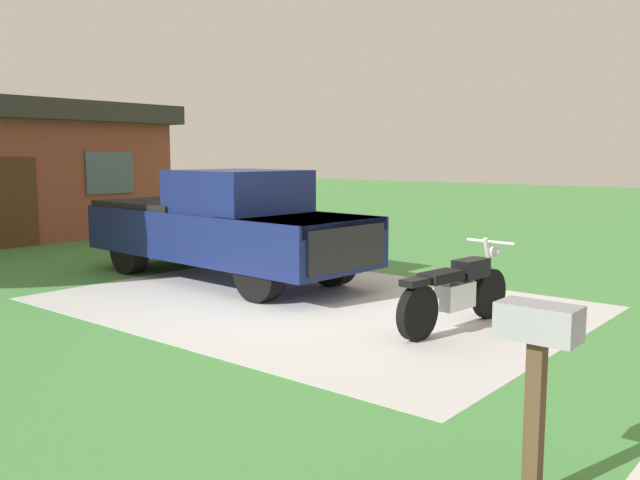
# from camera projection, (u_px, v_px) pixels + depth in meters

# --- Properties ---
(ground_plane) EXTENTS (80.00, 80.00, 0.00)m
(ground_plane) POSITION_uv_depth(u_px,v_px,m) (311.00, 303.00, 9.77)
(ground_plane) COLOR #468941
(driveway_pad) EXTENTS (5.37, 7.38, 0.01)m
(driveway_pad) POSITION_uv_depth(u_px,v_px,m) (311.00, 303.00, 9.77)
(driveway_pad) COLOR silver
(driveway_pad) RESTS_ON ground
(motorcycle) EXTENTS (2.21, 0.70, 1.09)m
(motorcycle) POSITION_uv_depth(u_px,v_px,m) (457.00, 291.00, 8.30)
(motorcycle) COLOR black
(motorcycle) RESTS_ON ground
(pickup_truck) EXTENTS (2.27, 5.71, 1.90)m
(pickup_truck) POSITION_uv_depth(u_px,v_px,m) (222.00, 224.00, 11.58)
(pickup_truck) COLOR black
(pickup_truck) RESTS_ON ground
(mailbox) EXTENTS (0.26, 0.48, 1.26)m
(mailbox) POSITION_uv_depth(u_px,v_px,m) (537.00, 349.00, 4.06)
(mailbox) COLOR #4C3823
(mailbox) RESTS_ON ground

